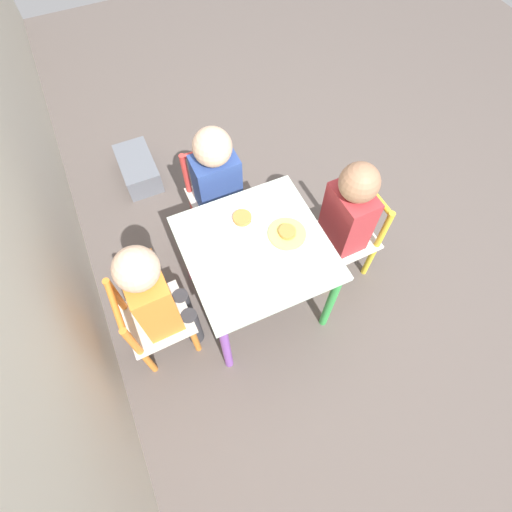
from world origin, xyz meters
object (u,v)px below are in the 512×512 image
(chair_yellow, at_px, (348,236))
(plate_front, at_px, (287,233))
(child_back, at_px, (156,296))
(storage_bin, at_px, (138,169))
(chair_orange, at_px, (152,322))
(child_front, at_px, (345,217))
(child_right, at_px, (217,182))
(chair_red, at_px, (216,198))
(plate_right, at_px, (242,219))
(kids_table, at_px, (256,257))

(chair_yellow, xyz_separation_m, plate_front, (-0.01, 0.34, 0.26))
(child_back, bearing_deg, storage_bin, -9.03)
(chair_orange, distance_m, child_front, 0.92)
(chair_yellow, height_order, child_right, child_right)
(child_front, bearing_deg, storage_bin, -145.66)
(chair_orange, distance_m, child_back, 0.20)
(child_right, bearing_deg, child_back, -134.12)
(chair_yellow, bearing_deg, chair_red, -135.62)
(chair_red, bearing_deg, plate_front, -74.40)
(child_back, xyz_separation_m, plate_right, (0.15, -0.42, 0.06))
(child_right, relative_size, plate_right, 4.22)
(kids_table, xyz_separation_m, plate_front, (-0.00, -0.13, 0.09))
(plate_right, bearing_deg, plate_front, -135.00)
(chair_orange, relative_size, child_right, 0.71)
(storage_bin, bearing_deg, child_front, -144.07)
(kids_table, relative_size, chair_orange, 1.09)
(kids_table, height_order, plate_right, plate_right)
(child_back, bearing_deg, child_front, -90.30)
(chair_orange, height_order, child_right, child_right)
(chair_red, xyz_separation_m, child_back, (-0.50, 0.42, 0.20))
(chair_orange, bearing_deg, child_back, -90.00)
(storage_bin, bearing_deg, chair_orange, 169.86)
(child_right, distance_m, child_back, 0.60)
(plate_front, bearing_deg, child_right, 18.08)
(child_right, relative_size, plate_front, 4.71)
(plate_right, bearing_deg, chair_orange, 107.65)
(chair_orange, height_order, plate_right, plate_right)
(chair_red, bearing_deg, storage_bin, 119.16)
(chair_orange, relative_size, child_front, 0.70)
(chair_red, bearing_deg, child_right, -90.00)
(child_front, bearing_deg, kids_table, -90.00)
(storage_bin, bearing_deg, child_right, -153.10)
(plate_right, height_order, plate_front, same)
(chair_yellow, height_order, child_front, child_front)
(plate_right, bearing_deg, child_back, 109.72)
(child_right, bearing_deg, chair_red, 90.00)
(chair_orange, xyz_separation_m, child_back, (0.00, -0.06, 0.20))
(child_back, relative_size, plate_front, 4.97)
(kids_table, bearing_deg, chair_red, 0.35)
(kids_table, height_order, child_right, child_right)
(child_right, xyz_separation_m, child_front, (-0.41, -0.42, 0.00))
(chair_yellow, bearing_deg, plate_front, -89.38)
(plate_right, bearing_deg, storage_bin, 18.96)
(child_back, bearing_deg, chair_orange, 90.00)
(chair_red, distance_m, storage_bin, 0.62)
(chair_yellow, xyz_separation_m, chair_orange, (-0.03, 0.96, 0.00))
(chair_yellow, xyz_separation_m, child_right, (0.41, 0.48, 0.18))
(chair_red, relative_size, plate_front, 3.36)
(chair_yellow, height_order, chair_orange, same)
(chair_yellow, bearing_deg, child_front, -90.00)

